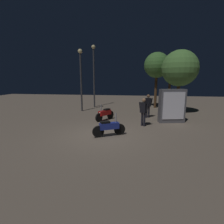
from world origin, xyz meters
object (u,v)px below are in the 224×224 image
Objects in this scene: streetlamp_far at (81,73)px; kiosk_billboard at (172,106)px; motorcycle_red_parked_left at (105,114)px; person_rider_beside at (144,110)px; streetlamp_near at (94,69)px; motorcycle_blue_foreground at (109,127)px; person_bystander_far at (148,104)px.

streetlamp_far is 7.77m from kiosk_billboard.
person_rider_beside reaches higher than motorcycle_red_parked_left.
streetlamp_near is at bearing -109.79° from person_rider_beside.
kiosk_billboard reaches higher than motorcycle_blue_foreground.
motorcycle_red_parked_left is 0.87× the size of person_bystander_far.
streetlamp_near reaches higher than kiosk_billboard.
streetlamp_far is at bearing -103.91° from streetlamp_near.
streetlamp_far is (-5.02, 4.16, 2.24)m from person_rider_beside.
streetlamp_near reaches higher than streetlamp_far.
motorcycle_red_parked_left is 0.28× the size of streetlamp_far.
streetlamp_far reaches higher than kiosk_billboard.
streetlamp_far is (-2.55, 3.07, 2.78)m from motorcycle_red_parked_left.
motorcycle_blue_foreground is at bearing 137.38° from person_bystander_far.
motorcycle_blue_foreground is 4.89m from person_bystander_far.
motorcycle_blue_foreground and motorcycle_red_parked_left have the same top height.
kiosk_billboard is (1.80, 1.15, 0.07)m from person_rider_beside.
person_bystander_far is 6.87m from streetlamp_near.
person_rider_beside is 2.34m from person_bystander_far.
motorcycle_red_parked_left is at bearing -78.51° from person_rider_beside.
motorcycle_red_parked_left is at bearing -10.77° from kiosk_billboard.
kiosk_billboard is at bearing 14.37° from motorcycle_blue_foreground.
kiosk_billboard is at bearing -146.66° from person_bystander_far.
person_bystander_far is 6.15m from streetlamp_far.
motorcycle_red_parked_left is 4.86m from streetlamp_far.
person_bystander_far is at bearing 36.17° from motorcycle_blue_foreground.
person_bystander_far is at bearing -51.09° from kiosk_billboard.
streetlamp_near is (-4.86, 4.09, 2.60)m from person_bystander_far.
person_bystander_far is 0.79× the size of kiosk_billboard.
streetlamp_far is 2.41× the size of kiosk_billboard.
streetlamp_near is at bearing 76.09° from streetlamp_far.
streetlamp_near reaches higher than motorcycle_red_parked_left.
person_rider_beside is 0.78× the size of kiosk_billboard.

